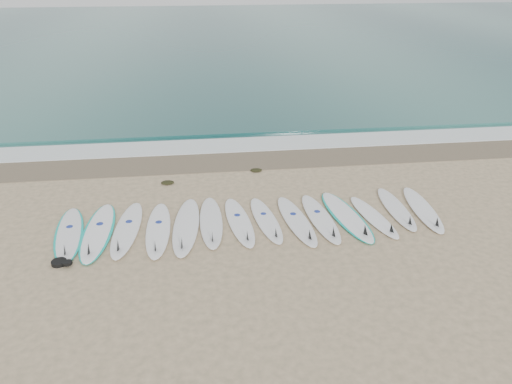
{
  "coord_description": "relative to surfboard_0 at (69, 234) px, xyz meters",
  "views": [
    {
      "loc": [
        -1.31,
        -10.7,
        5.91
      ],
      "look_at": [
        0.16,
        0.85,
        0.4
      ],
      "focal_mm": 35.0,
      "sensor_mm": 36.0,
      "label": 1
    }
  ],
  "objects": [
    {
      "name": "seaweed_near",
      "position": [
        2.18,
        2.72,
        -0.01
      ],
      "size": [
        0.37,
        0.29,
        0.07
      ],
      "primitive_type": "ellipsoid",
      "color": "black",
      "rests_on": "ground"
    },
    {
      "name": "surfboard_2",
      "position": [
        1.31,
        0.03,
        0.01
      ],
      "size": [
        0.78,
        2.8,
        0.35
      ],
      "rotation": [
        0.0,
        0.0,
        -0.07
      ],
      "color": "white",
      "rests_on": "ground"
    },
    {
      "name": "surfboard_8",
      "position": [
        5.41,
        -0.07,
        0.01
      ],
      "size": [
        0.85,
        2.72,
        0.34
      ],
      "rotation": [
        0.0,
        0.0,
        0.11
      ],
      "color": "white",
      "rests_on": "ground"
    },
    {
      "name": "ocean",
      "position": [
        4.36,
        32.65,
        -0.04
      ],
      "size": [
        120.0,
        55.0,
        0.03
      ],
      "primitive_type": "cube",
      "color": "#235956",
      "rests_on": "ground"
    },
    {
      "name": "surfboard_10",
      "position": [
        6.7,
        0.03,
        0.0
      ],
      "size": [
        1.04,
        2.89,
        0.36
      ],
      "rotation": [
        0.0,
        0.0,
        0.13
      ],
      "color": "white",
      "rests_on": "ground"
    },
    {
      "name": "foam_band",
      "position": [
        4.36,
        5.65,
        -0.03
      ],
      "size": [
        120.0,
        1.4,
        0.04
      ],
      "primitive_type": "cube",
      "color": "silver",
      "rests_on": "ground"
    },
    {
      "name": "surfboard_11",
      "position": [
        7.36,
        -0.1,
        0.0
      ],
      "size": [
        0.84,
        2.39,
        0.3
      ],
      "rotation": [
        0.0,
        0.0,
        0.16
      ],
      "color": "white",
      "rests_on": "ground"
    },
    {
      "name": "surfboard_12",
      "position": [
        8.08,
        0.25,
        0.0
      ],
      "size": [
        0.57,
        2.47,
        0.32
      ],
      "rotation": [
        0.0,
        0.0,
        -0.02
      ],
      "color": "white",
      "rests_on": "ground"
    },
    {
      "name": "surfboard_6",
      "position": [
        4.01,
        0.06,
        0.01
      ],
      "size": [
        0.8,
        2.64,
        0.33
      ],
      "rotation": [
        0.0,
        0.0,
        0.1
      ],
      "color": "white",
      "rests_on": "ground"
    },
    {
      "name": "surfboard_0",
      "position": [
        0.0,
        0.0,
        0.0
      ],
      "size": [
        0.99,
        2.76,
        0.34
      ],
      "rotation": [
        0.0,
        0.0,
        0.13
      ],
      "color": "white",
      "rests_on": "ground"
    },
    {
      "name": "surfboard_7",
      "position": [
        4.67,
        0.07,
        0.0
      ],
      "size": [
        0.79,
        2.5,
        0.31
      ],
      "rotation": [
        0.0,
        0.0,
        0.11
      ],
      "color": "white",
      "rests_on": "ground"
    },
    {
      "name": "surfboard_5",
      "position": [
        3.32,
        0.14,
        0.01
      ],
      "size": [
        0.58,
        2.67,
        0.34
      ],
      "rotation": [
        0.0,
        0.0,
        -0.01
      ],
      "color": "white",
      "rests_on": "ground"
    },
    {
      "name": "wet_sand_band",
      "position": [
        4.36,
        4.25,
        -0.05
      ],
      "size": [
        120.0,
        1.8,
        0.01
      ],
      "primitive_type": "cube",
      "color": "brown",
      "rests_on": "ground"
    },
    {
      "name": "wave_crest",
      "position": [
        4.36,
        7.15,
        -0.0
      ],
      "size": [
        120.0,
        1.0,
        0.1
      ],
      "primitive_type": "cube",
      "color": "#235956",
      "rests_on": "ground"
    },
    {
      "name": "surfboard_1",
      "position": [
        0.65,
        0.02,
        0.0
      ],
      "size": [
        0.74,
        2.88,
        0.36
      ],
      "rotation": [
        0.0,
        0.0,
        -0.02
      ],
      "color": "white",
      "rests_on": "ground"
    },
    {
      "name": "surfboard_9",
      "position": [
        6.02,
        -0.02,
        0.01
      ],
      "size": [
        0.73,
        2.68,
        0.34
      ],
      "rotation": [
        0.0,
        0.0,
        0.07
      ],
      "color": "white",
      "rests_on": "ground"
    },
    {
      "name": "ground",
      "position": [
        4.36,
        0.15,
        -0.05
      ],
      "size": [
        120.0,
        120.0,
        0.0
      ],
      "primitive_type": "plane",
      "color": "tan"
    },
    {
      "name": "leash_coil",
      "position": [
        0.08,
        -1.21,
        -0.0
      ],
      "size": [
        0.46,
        0.36,
        0.11
      ],
      "color": "black",
      "rests_on": "ground"
    },
    {
      "name": "seaweed_far",
      "position": [
        4.83,
        3.31,
        -0.02
      ],
      "size": [
        0.35,
        0.27,
        0.07
      ],
      "primitive_type": "ellipsoid",
      "color": "black",
      "rests_on": "ground"
    },
    {
      "name": "surfboard_4",
      "position": [
        2.71,
        -0.01,
        0.01
      ],
      "size": [
        0.84,
        2.94,
        0.37
      ],
      "rotation": [
        0.0,
        0.0,
        -0.08
      ],
      "color": "white",
      "rests_on": "ground"
    },
    {
      "name": "surfboard_13",
      "position": [
        8.73,
        0.12,
        0.01
      ],
      "size": [
        0.76,
        2.66,
        0.34
      ],
      "rotation": [
        0.0,
        0.0,
        -0.08
      ],
      "color": "white",
      "rests_on": "ground"
    },
    {
      "name": "surfboard_3",
      "position": [
        2.06,
        -0.09,
        0.01
      ],
      "size": [
        0.58,
        2.74,
        0.35
      ],
      "rotation": [
        0.0,
        0.0,
        -0.01
      ],
      "color": "white",
      "rests_on": "ground"
    }
  ]
}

